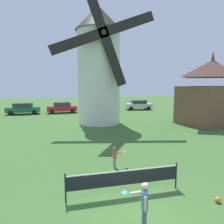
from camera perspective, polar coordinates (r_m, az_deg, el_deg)
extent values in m
plane|color=#3D662D|center=(7.47, 7.48, -27.26)|extent=(120.00, 120.00, 0.00)
cylinder|color=silver|center=(22.39, -3.64, 9.26)|extent=(4.45, 4.45, 9.69)
cone|color=#28231E|center=(23.34, -3.78, 24.32)|extent=(4.80, 4.80, 2.45)
cylinder|color=#28231E|center=(20.48, -2.44, 20.90)|extent=(0.50, 0.60, 0.50)
cube|color=black|center=(20.34, -2.35, 21.00)|extent=(9.91, 0.12, 4.46)
cube|color=black|center=(20.34, -2.35, 21.00)|extent=(4.46, 0.12, 9.91)
cylinder|color=black|center=(8.13, -12.66, -19.72)|extent=(0.06, 0.06, 1.10)
cylinder|color=black|center=(9.28, 17.17, -16.26)|extent=(0.06, 0.06, 1.10)
cube|color=black|center=(8.38, 3.42, -17.68)|extent=(4.39, 0.01, 0.55)
cube|color=white|center=(8.26, 3.44, -15.84)|extent=(4.39, 0.02, 0.04)
cylinder|color=slate|center=(6.91, 8.89, -27.24)|extent=(0.13, 0.13, 0.65)
cylinder|color=slate|center=(7.02, 8.78, -26.58)|extent=(0.13, 0.13, 0.65)
cube|color=#4C7AD1|center=(6.63, 8.95, -22.53)|extent=(0.26, 0.36, 0.58)
sphere|color=#DBB28E|center=(6.44, 9.03, -19.51)|extent=(0.22, 0.22, 0.22)
cylinder|color=#DBB28E|center=(6.47, 9.13, -23.60)|extent=(0.09, 0.09, 0.43)
cylinder|color=#DBB28E|center=(6.73, 7.04, -21.14)|extent=(0.45, 0.22, 0.17)
cylinder|color=#338CCC|center=(6.73, 5.46, -21.16)|extent=(0.22, 0.09, 0.04)
ellipsoid|color=#338CCC|center=(6.72, 3.45, -21.15)|extent=(0.24, 0.28, 0.03)
cylinder|color=#9E937F|center=(11.10, 0.52, -13.53)|extent=(0.10, 0.10, 0.48)
cylinder|color=#9E937F|center=(10.99, 0.90, -13.76)|extent=(0.10, 0.10, 0.48)
cube|color=#DB4C4C|center=(10.89, 0.71, -11.42)|extent=(0.19, 0.26, 0.43)
sphere|color=#89664C|center=(10.80, 0.71, -9.97)|extent=(0.16, 0.16, 0.16)
cylinder|color=#89664C|center=(11.02, 0.30, -11.30)|extent=(0.07, 0.07, 0.32)
cylinder|color=#89664C|center=(10.83, 1.75, -11.18)|extent=(0.33, 0.16, 0.12)
cylinder|color=#D84C33|center=(10.89, 2.33, -11.06)|extent=(0.22, 0.08, 0.04)
ellipsoid|color=#D84C33|center=(11.01, 3.32, -10.87)|extent=(0.24, 0.28, 0.03)
sphere|color=orange|center=(9.02, 27.03, -20.66)|extent=(0.21, 0.21, 0.21)
cube|color=#1E6638|center=(31.74, -23.19, 0.63)|extent=(4.45, 1.71, 0.70)
cube|color=#2D333D|center=(31.68, -23.25, 1.76)|extent=(2.49, 1.50, 0.56)
cylinder|color=black|center=(32.41, -20.28, 0.29)|extent=(0.60, 0.18, 0.60)
cylinder|color=black|center=(30.73, -20.62, -0.11)|extent=(0.60, 0.18, 0.60)
cylinder|color=black|center=(32.89, -25.52, 0.12)|extent=(0.60, 0.18, 0.60)
cylinder|color=black|center=(31.24, -26.14, -0.29)|extent=(0.60, 0.18, 0.60)
cube|color=red|center=(31.34, -13.52, 0.97)|extent=(4.24, 1.74, 0.70)
cube|color=#2D333D|center=(31.27, -13.56, 2.11)|extent=(2.38, 1.52, 0.56)
cylinder|color=black|center=(32.28, -10.98, 0.61)|extent=(0.60, 0.19, 0.60)
cylinder|color=black|center=(30.59, -10.79, 0.22)|extent=(0.60, 0.19, 0.60)
cylinder|color=black|center=(32.24, -16.07, 0.44)|extent=(0.60, 0.19, 0.60)
cylinder|color=black|center=(30.55, -16.16, 0.04)|extent=(0.60, 0.19, 0.60)
cube|color=#334C99|center=(32.12, -1.98, 1.34)|extent=(4.24, 1.84, 0.70)
cube|color=#2D333D|center=(32.05, -1.99, 2.46)|extent=(2.40, 1.58, 0.56)
cylinder|color=black|center=(33.25, 0.19, 0.96)|extent=(0.61, 0.20, 0.60)
cylinder|color=black|center=(31.61, 0.83, 0.60)|extent=(0.61, 0.20, 0.60)
cylinder|color=black|center=(32.78, -4.69, 0.84)|extent=(0.61, 0.20, 0.60)
cylinder|color=black|center=(31.11, -4.30, 0.46)|extent=(0.61, 0.20, 0.60)
cube|color=silver|center=(34.54, 7.34, 1.74)|extent=(4.36, 2.09, 0.70)
cube|color=#2D333D|center=(34.48, 7.36, 2.78)|extent=(2.49, 1.71, 0.56)
cylinder|color=black|center=(35.80, 9.18, 1.35)|extent=(0.61, 0.24, 0.60)
cylinder|color=black|center=(34.19, 10.03, 1.03)|extent=(0.61, 0.24, 0.60)
cylinder|color=black|center=(35.04, 4.69, 1.29)|extent=(0.61, 0.24, 0.60)
cylinder|color=black|center=(33.40, 5.35, 0.96)|extent=(0.61, 0.24, 0.60)
cube|color=brown|center=(24.34, 25.29, 1.71)|extent=(6.88, 5.71, 4.00)
pyramid|color=brown|center=(24.28, 25.82, 10.65)|extent=(7.22, 5.99, 1.80)
cone|color=brown|center=(24.35, 25.95, 12.76)|extent=(0.70, 0.70, 1.80)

